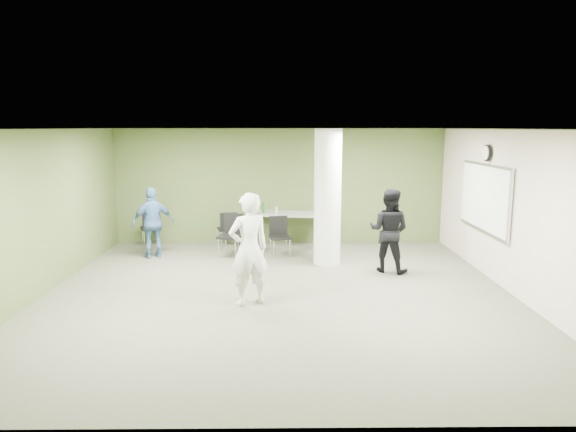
{
  "coord_description": "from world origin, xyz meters",
  "views": [
    {
      "loc": [
        0.07,
        -8.47,
        2.83
      ],
      "look_at": [
        0.17,
        1.0,
        1.18
      ],
      "focal_mm": 32.0,
      "sensor_mm": 36.0,
      "label": 1
    }
  ],
  "objects_px": {
    "chair_back_left": "(151,225)",
    "man_black": "(389,230)",
    "woman_white": "(249,249)",
    "man_blue": "(153,223)",
    "folding_table": "(288,215)"
  },
  "relations": [
    {
      "from": "chair_back_left",
      "to": "man_black",
      "type": "bearing_deg",
      "value": 136.11
    },
    {
      "from": "woman_white",
      "to": "man_blue",
      "type": "relative_size",
      "value": 1.18
    },
    {
      "from": "folding_table",
      "to": "chair_back_left",
      "type": "xyz_separation_m",
      "value": [
        -3.26,
        0.03,
        -0.25
      ]
    },
    {
      "from": "folding_table",
      "to": "woman_white",
      "type": "relative_size",
      "value": 1.0
    },
    {
      "from": "chair_back_left",
      "to": "man_black",
      "type": "xyz_separation_m",
      "value": [
        5.23,
        -2.2,
        0.31
      ]
    },
    {
      "from": "woman_white",
      "to": "man_blue",
      "type": "height_order",
      "value": "woman_white"
    },
    {
      "from": "chair_back_left",
      "to": "woman_white",
      "type": "distance_m",
      "value": 4.87
    },
    {
      "from": "chair_back_left",
      "to": "man_blue",
      "type": "bearing_deg",
      "value": 85.86
    },
    {
      "from": "chair_back_left",
      "to": "man_blue",
      "type": "height_order",
      "value": "man_blue"
    },
    {
      "from": "woman_white",
      "to": "man_blue",
      "type": "distance_m",
      "value": 3.81
    },
    {
      "from": "woman_white",
      "to": "man_black",
      "type": "distance_m",
      "value": 3.24
    },
    {
      "from": "woman_white",
      "to": "man_black",
      "type": "bearing_deg",
      "value": -170.26
    },
    {
      "from": "chair_back_left",
      "to": "folding_table",
      "type": "bearing_deg",
      "value": 158.44
    },
    {
      "from": "chair_back_left",
      "to": "woman_white",
      "type": "bearing_deg",
      "value": 101.32
    },
    {
      "from": "folding_table",
      "to": "woman_white",
      "type": "distance_m",
      "value": 4.13
    }
  ]
}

